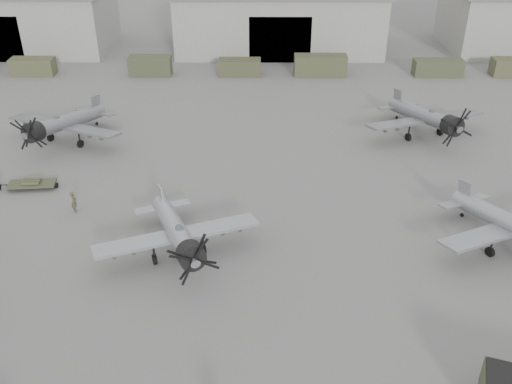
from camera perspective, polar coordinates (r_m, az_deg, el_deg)
hangar_left at (r=90.53m, az=-23.56°, el=15.81°), size 29.00×14.80×8.70m
hangar_center at (r=83.44m, az=2.29°, el=17.12°), size 29.00×14.80×8.70m
support_truck_1 at (r=78.08m, az=-21.41°, el=11.60°), size 5.37×2.20×2.10m
support_truck_2 at (r=73.99m, az=-10.51°, el=12.31°), size 5.22×2.20×2.36m
support_truck_3 at (r=72.83m, az=-1.64°, el=12.36°), size 5.23×2.20×2.01m
support_truck_4 at (r=73.11m, az=6.45°, el=12.48°), size 6.48×2.20×2.54m
support_truck_5 at (r=76.15m, az=17.74°, el=11.76°), size 6.06×2.20×1.99m
support_truck_6 at (r=79.34m, az=24.27°, el=11.32°), size 5.11×2.20×2.16m
aircraft_mid_1 at (r=38.38m, az=-7.80°, el=-4.17°), size 11.18×10.10×4.52m
aircraft_far_0 at (r=56.74m, az=-18.91°, el=6.48°), size 11.52×10.43×4.69m
aircraft_far_1 at (r=57.37m, az=16.81°, el=7.15°), size 11.92×10.76×4.80m
tug_trailer at (r=51.20m, az=-24.03°, el=0.69°), size 6.68×1.85×1.33m
ground_crew at (r=45.86m, az=-17.74°, el=-0.93°), size 0.58×0.74×1.79m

